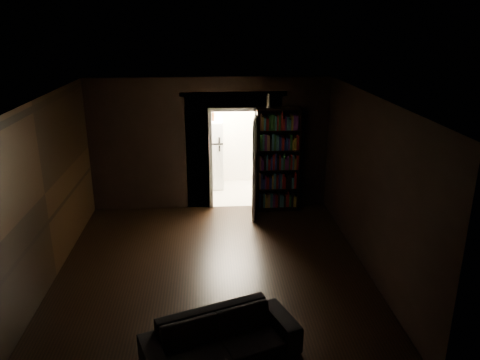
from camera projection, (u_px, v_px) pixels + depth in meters
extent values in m
plane|color=black|center=(213.00, 270.00, 7.65)|extent=(5.50, 5.50, 0.00)
cube|color=black|center=(151.00, 145.00, 9.75)|extent=(2.55, 0.10, 2.80)
cube|color=black|center=(291.00, 143.00, 9.95)|extent=(1.55, 0.10, 2.80)
cube|color=black|center=(233.00, 94.00, 9.52)|extent=(0.90, 0.10, 0.70)
cube|color=black|center=(45.00, 194.00, 7.03)|extent=(0.02, 5.50, 2.80)
cube|color=black|center=(370.00, 186.00, 7.35)|extent=(0.02, 5.50, 2.80)
cube|color=black|center=(214.00, 286.00, 4.60)|extent=(5.00, 0.02, 2.80)
cube|color=beige|center=(209.00, 99.00, 6.74)|extent=(5.00, 5.50, 0.02)
cube|color=silver|center=(234.00, 160.00, 9.92)|extent=(1.04, 0.06, 2.17)
cube|color=beige|center=(232.00, 194.00, 11.14)|extent=(2.20, 1.80, 0.10)
cube|color=white|center=(230.00, 134.00, 11.53)|extent=(2.20, 0.10, 2.40)
cube|color=white|center=(185.00, 144.00, 10.66)|extent=(0.10, 1.60, 2.40)
cube|color=white|center=(277.00, 142.00, 10.80)|extent=(0.10, 1.60, 2.40)
cube|color=white|center=(231.00, 88.00, 10.33)|extent=(2.20, 1.80, 0.10)
cube|color=#C56A7B|center=(229.00, 93.00, 11.15)|extent=(2.00, 0.04, 0.26)
imported|color=black|center=(221.00, 333.00, 5.55)|extent=(2.02, 1.40, 0.71)
cube|color=black|center=(277.00, 160.00, 9.79)|extent=(0.95, 0.56, 2.20)
cube|color=white|center=(208.00, 154.00, 11.25)|extent=(0.76, 0.70, 1.65)
cube|color=silver|center=(255.00, 167.00, 9.55)|extent=(0.18, 0.85, 2.05)
cube|color=white|center=(268.00, 101.00, 9.37)|extent=(0.12, 0.12, 0.28)
cube|color=black|center=(203.00, 115.00, 10.82)|extent=(0.69, 0.19, 0.28)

